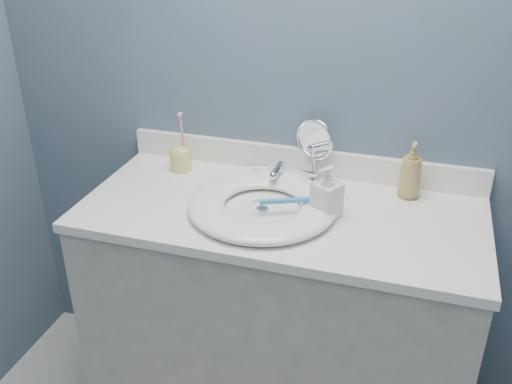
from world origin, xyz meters
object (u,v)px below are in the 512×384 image
at_px(soap_bottle_amber, 411,170).
at_px(toothbrush_holder, 181,157).
at_px(makeup_mirror, 314,146).
at_px(soap_bottle_clear, 327,192).

bearing_deg(soap_bottle_amber, toothbrush_holder, -175.18).
distance_m(makeup_mirror, soap_bottle_clear, 0.27).
xyz_separation_m(makeup_mirror, toothbrush_holder, (-0.45, -0.07, -0.07)).
bearing_deg(soap_bottle_amber, makeup_mirror, 174.42).
distance_m(makeup_mirror, soap_bottle_amber, 0.32).
relative_size(makeup_mirror, soap_bottle_amber, 1.15).
bearing_deg(makeup_mirror, soap_bottle_amber, 13.68).
height_order(soap_bottle_amber, soap_bottle_clear, soap_bottle_amber).
bearing_deg(makeup_mirror, toothbrush_holder, -148.62).
distance_m(soap_bottle_amber, toothbrush_holder, 0.77).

